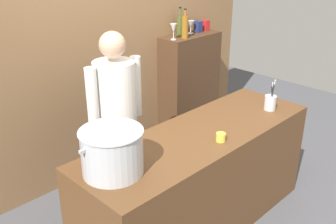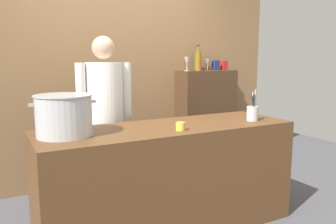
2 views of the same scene
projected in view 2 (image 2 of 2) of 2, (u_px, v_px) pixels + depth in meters
brick_back_panel at (112, 55)px, 3.96m from camera, size 4.40×0.10×3.00m
prep_counter at (169, 178)px, 2.90m from camera, size 2.16×0.70×0.90m
bar_cabinet at (206, 120)px, 4.46m from camera, size 0.76×0.32×1.30m
chef at (105, 111)px, 3.22m from camera, size 0.53×0.36×1.66m
stockpot_large at (64, 115)px, 2.45m from camera, size 0.47×0.41×0.30m
utensil_crock at (252, 113)px, 3.07m from camera, size 0.10×0.10×0.28m
butter_jar at (181, 126)px, 2.66m from camera, size 0.07×0.07×0.07m
wine_bottle_olive at (197, 61)px, 4.35m from camera, size 0.08×0.08×0.31m
wine_bottle_amber at (198, 61)px, 4.19m from camera, size 0.07×0.07×0.32m
wine_glass_wide at (208, 62)px, 4.39m from camera, size 0.08×0.08×0.15m
wine_glass_short at (187, 61)px, 4.16m from camera, size 0.07×0.07×0.17m
spice_tin_navy at (216, 65)px, 4.45m from camera, size 0.08×0.08×0.13m
spice_tin_red at (224, 65)px, 4.51m from camera, size 0.07×0.07×0.12m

